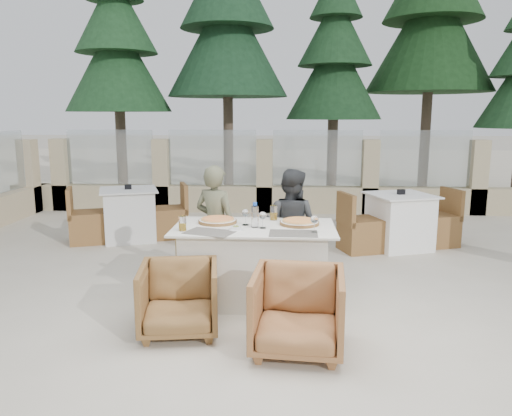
# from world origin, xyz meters

# --- Properties ---
(ground) EXTENTS (80.00, 80.00, 0.00)m
(ground) POSITION_xyz_m (0.00, 0.00, 0.00)
(ground) COLOR beige
(ground) RESTS_ON ground
(sand_patch) EXTENTS (30.00, 16.00, 0.01)m
(sand_patch) POSITION_xyz_m (0.00, 14.00, 0.01)
(sand_patch) COLOR beige
(sand_patch) RESTS_ON ground
(perimeter_wall_far) EXTENTS (10.00, 0.34, 1.60)m
(perimeter_wall_far) POSITION_xyz_m (0.00, 4.80, 0.80)
(perimeter_wall_far) COLOR tan
(perimeter_wall_far) RESTS_ON ground
(pine_far_left) EXTENTS (2.42, 2.42, 5.50)m
(pine_far_left) POSITION_xyz_m (-3.50, 7.00, 2.75)
(pine_far_left) COLOR #1F4925
(pine_far_left) RESTS_ON ground
(pine_mid_left) EXTENTS (2.86, 2.86, 6.50)m
(pine_mid_left) POSITION_xyz_m (-1.00, 7.50, 3.25)
(pine_mid_left) COLOR #1B4125
(pine_mid_left) RESTS_ON ground
(pine_centre) EXTENTS (2.20, 2.20, 5.00)m
(pine_centre) POSITION_xyz_m (1.50, 7.20, 2.50)
(pine_centre) COLOR #1B3F20
(pine_centre) RESTS_ON ground
(pine_mid_right) EXTENTS (2.99, 2.99, 6.80)m
(pine_mid_right) POSITION_xyz_m (3.80, 7.80, 3.40)
(pine_mid_right) COLOR #193D1A
(pine_mid_right) RESTS_ON ground
(dining_table) EXTENTS (1.60, 0.90, 0.77)m
(dining_table) POSITION_xyz_m (0.09, 0.11, 0.39)
(dining_table) COLOR silver
(dining_table) RESTS_ON ground
(placemat_near_left) EXTENTS (0.52, 0.43, 0.00)m
(placemat_near_left) POSITION_xyz_m (-0.31, -0.16, 0.77)
(placemat_near_left) COLOR #625C54
(placemat_near_left) RESTS_ON dining_table
(placemat_near_right) EXTENTS (0.45, 0.31, 0.00)m
(placemat_near_right) POSITION_xyz_m (0.48, -0.17, 0.77)
(placemat_near_right) COLOR #5C574F
(placemat_near_right) RESTS_ON dining_table
(pizza_left) EXTENTS (0.51, 0.51, 0.05)m
(pizza_left) POSITION_xyz_m (-0.29, 0.26, 0.80)
(pizza_left) COLOR #ED5320
(pizza_left) RESTS_ON dining_table
(pizza_right) EXTENTS (0.52, 0.52, 0.05)m
(pizza_right) POSITION_xyz_m (0.54, 0.23, 0.80)
(pizza_right) COLOR orange
(pizza_right) RESTS_ON dining_table
(water_bottle) EXTENTS (0.09, 0.09, 0.25)m
(water_bottle) POSITION_xyz_m (0.10, 0.08, 0.89)
(water_bottle) COLOR #A4C1D8
(water_bottle) RESTS_ON dining_table
(wine_glass_centre) EXTENTS (0.10, 0.10, 0.18)m
(wine_glass_centre) POSITION_xyz_m (0.00, 0.17, 0.86)
(wine_glass_centre) COLOR silver
(wine_glass_centre) RESTS_ON dining_table
(wine_glass_near) EXTENTS (0.08, 0.08, 0.18)m
(wine_glass_near) POSITION_xyz_m (0.18, 0.04, 0.86)
(wine_glass_near) COLOR white
(wine_glass_near) RESTS_ON dining_table
(wine_glass_corner) EXTENTS (0.08, 0.08, 0.18)m
(wine_glass_corner) POSITION_xyz_m (0.67, -0.11, 0.86)
(wine_glass_corner) COLOR silver
(wine_glass_corner) RESTS_ON dining_table
(beer_glass_left) EXTENTS (0.08, 0.08, 0.14)m
(beer_glass_left) POSITION_xyz_m (-0.58, -0.11, 0.84)
(beer_glass_left) COLOR gold
(beer_glass_left) RESTS_ON dining_table
(beer_glass_right) EXTENTS (0.10, 0.10, 0.15)m
(beer_glass_right) POSITION_xyz_m (0.28, 0.43, 0.85)
(beer_glass_right) COLOR #C28B1B
(beer_glass_right) RESTS_ON dining_table
(olive_dish) EXTENTS (0.12, 0.12, 0.04)m
(olive_dish) POSITION_xyz_m (-0.07, -0.05, 0.79)
(olive_dish) COLOR silver
(olive_dish) RESTS_ON dining_table
(armchair_far_left) EXTENTS (0.91, 0.92, 0.64)m
(armchair_far_left) POSITION_xyz_m (-0.33, 0.63, 0.32)
(armchair_far_left) COLOR olive
(armchair_far_left) RESTS_ON ground
(armchair_far_right) EXTENTS (0.82, 0.83, 0.58)m
(armchair_far_right) POSITION_xyz_m (0.32, 0.91, 0.29)
(armchair_far_right) COLOR olive
(armchair_far_right) RESTS_ON ground
(armchair_near_left) EXTENTS (0.75, 0.76, 0.62)m
(armchair_near_left) POSITION_xyz_m (-0.51, -0.69, 0.31)
(armchair_near_left) COLOR brown
(armchair_near_left) RESTS_ON ground
(armchair_near_right) EXTENTS (0.77, 0.79, 0.67)m
(armchair_near_right) POSITION_xyz_m (0.51, -0.97, 0.33)
(armchair_near_right) COLOR #996337
(armchair_near_right) RESTS_ON ground
(diner_left) EXTENTS (0.58, 0.49, 1.34)m
(diner_left) POSITION_xyz_m (-0.36, 0.57, 0.67)
(diner_left) COLOR #5A5C43
(diner_left) RESTS_ON ground
(diner_right) EXTENTS (0.76, 0.69, 1.29)m
(diner_right) POSITION_xyz_m (0.46, 0.69, 0.64)
(diner_right) COLOR #313336
(diner_right) RESTS_ON ground
(bg_table_a) EXTENTS (1.82, 1.32, 0.77)m
(bg_table_a) POSITION_xyz_m (-1.94, 2.50, 0.39)
(bg_table_a) COLOR silver
(bg_table_a) RESTS_ON ground
(bg_table_b) EXTENTS (1.82, 1.30, 0.77)m
(bg_table_b) POSITION_xyz_m (2.01, 2.24, 0.39)
(bg_table_b) COLOR white
(bg_table_b) RESTS_ON ground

